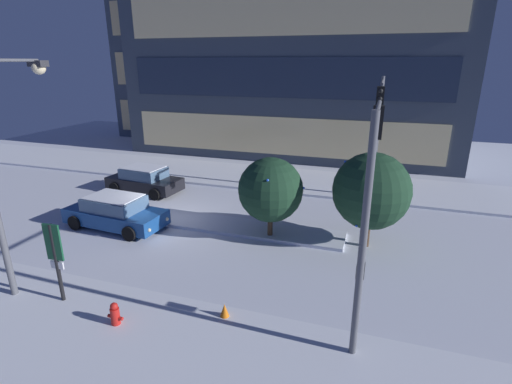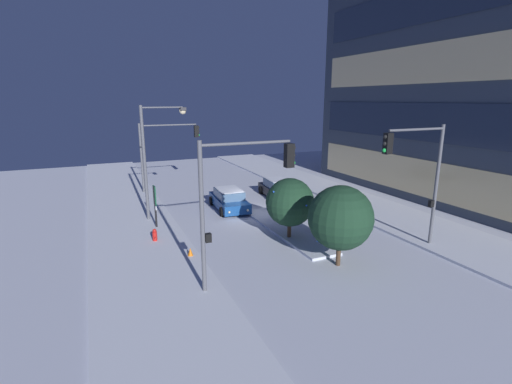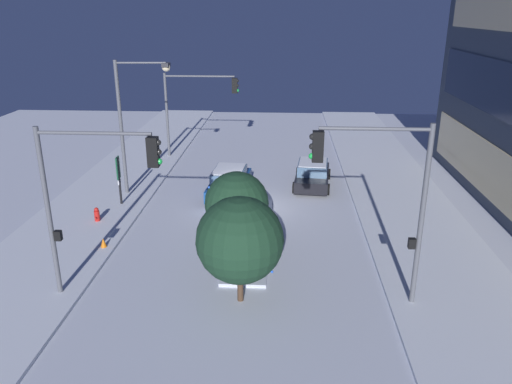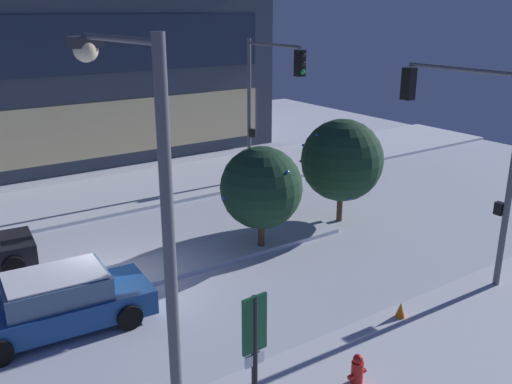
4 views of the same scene
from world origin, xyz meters
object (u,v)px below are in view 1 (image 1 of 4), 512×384
(fire_hydrant, at_px, (115,316))
(parking_info_sign, at_px, (55,255))
(street_lamp_arched, at_px, (6,144))
(decorated_tree_median, at_px, (271,190))
(car_near, at_px, (115,212))
(construction_cone, at_px, (225,312))
(traffic_light_corner_near_right, at_px, (370,181))
(traffic_light_corner_far_right, at_px, (378,122))
(car_far, at_px, (145,180))
(decorated_tree_left_of_median, at_px, (371,191))

(fire_hydrant, bearing_deg, parking_info_sign, 168.65)
(street_lamp_arched, relative_size, decorated_tree_median, 2.10)
(car_near, relative_size, parking_info_sign, 1.78)
(construction_cone, bearing_deg, car_near, 147.30)
(car_near, distance_m, construction_cone, 8.74)
(parking_info_sign, distance_m, construction_cone, 5.39)
(traffic_light_corner_near_right, height_order, parking_info_sign, traffic_light_corner_near_right)
(fire_hydrant, xyz_separation_m, construction_cone, (2.81, 1.29, -0.12))
(traffic_light_corner_near_right, xyz_separation_m, fire_hydrant, (-6.51, -2.51, -3.89))
(fire_hydrant, distance_m, construction_cone, 3.10)
(traffic_light_corner_near_right, height_order, traffic_light_corner_far_right, traffic_light_corner_far_right)
(traffic_light_corner_far_right, bearing_deg, traffic_light_corner_near_right, 0.43)
(fire_hydrant, xyz_separation_m, decorated_tree_median, (2.50, 7.11, 1.78))
(car_far, bearing_deg, car_near, 114.28)
(traffic_light_corner_far_right, distance_m, decorated_tree_median, 6.86)
(traffic_light_corner_far_right, relative_size, construction_cone, 11.89)
(car_near, height_order, decorated_tree_median, decorated_tree_median)
(car_far, height_order, construction_cone, car_far)
(traffic_light_corner_far_right, distance_m, construction_cone, 12.27)
(street_lamp_arched, bearing_deg, construction_cone, -91.70)
(traffic_light_corner_near_right, distance_m, parking_info_sign, 9.42)
(car_far, height_order, traffic_light_corner_near_right, traffic_light_corner_near_right)
(decorated_tree_median, bearing_deg, traffic_light_corner_far_right, 52.65)
(decorated_tree_left_of_median, bearing_deg, car_far, 165.90)
(traffic_light_corner_near_right, relative_size, traffic_light_corner_far_right, 0.96)
(traffic_light_corner_far_right, bearing_deg, decorated_tree_median, -37.35)
(traffic_light_corner_near_right, distance_m, construction_cone, 5.59)
(decorated_tree_median, xyz_separation_m, construction_cone, (0.31, -5.81, -1.90))
(construction_cone, bearing_deg, street_lamp_arched, -177.99)
(traffic_light_corner_far_right, distance_m, street_lamp_arched, 15.40)
(decorated_tree_left_of_median, height_order, construction_cone, decorated_tree_left_of_median)
(parking_info_sign, relative_size, decorated_tree_median, 0.77)
(car_far, bearing_deg, street_lamp_arched, 107.27)
(decorated_tree_median, distance_m, construction_cone, 6.12)
(decorated_tree_median, bearing_deg, street_lamp_arched, -137.53)
(traffic_light_corner_near_right, distance_m, fire_hydrant, 7.99)
(car_near, relative_size, decorated_tree_median, 1.36)
(street_lamp_arched, height_order, parking_info_sign, street_lamp_arched)
(traffic_light_corner_far_right, height_order, decorated_tree_median, traffic_light_corner_far_right)
(traffic_light_corner_near_right, relative_size, street_lamp_arched, 0.85)
(car_far, distance_m, decorated_tree_median, 9.51)
(street_lamp_arched, xyz_separation_m, parking_info_sign, (1.80, -0.58, -3.14))
(fire_hydrant, xyz_separation_m, decorated_tree_left_of_median, (6.49, 7.59, 1.99))
(decorated_tree_median, xyz_separation_m, decorated_tree_left_of_median, (4.00, 0.48, 0.22))
(fire_hydrant, bearing_deg, car_far, 119.77)
(traffic_light_corner_far_right, bearing_deg, decorated_tree_left_of_median, 0.75)
(car_near, xyz_separation_m, construction_cone, (7.34, -4.71, -0.44))
(car_near, distance_m, traffic_light_corner_far_right, 13.16)
(parking_info_sign, bearing_deg, traffic_light_corner_far_right, -39.97)
(car_near, xyz_separation_m, parking_info_sign, (2.21, -5.54, 1.01))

